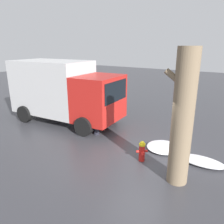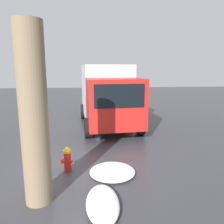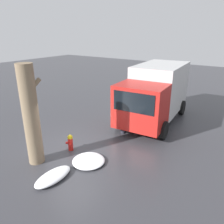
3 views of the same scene
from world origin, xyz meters
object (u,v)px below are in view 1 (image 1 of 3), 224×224
fire_hydrant (142,151)px  pedestrian (96,114)px  delivery_truck (64,90)px  tree_trunk (182,119)px

fire_hydrant → pedestrian: bearing=-149.8°
fire_hydrant → delivery_truck: bearing=-146.6°
delivery_truck → tree_trunk: bearing=68.2°
fire_hydrant → pedestrian: (2.84, -1.03, 0.58)m
fire_hydrant → delivery_truck: size_ratio=0.12×
delivery_truck → pedestrian: 2.73m
pedestrian → delivery_truck: bearing=-141.4°
delivery_truck → pedestrian: delivery_truck is taller
tree_trunk → pedestrian: (4.27, -1.54, -1.03)m
tree_trunk → delivery_truck: size_ratio=0.65×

